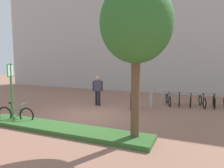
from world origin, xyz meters
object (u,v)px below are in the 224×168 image
bollard_steel (151,100)px  parking_sign_post (11,85)px  bike_rack_cluster (196,101)px  tree_sidewalk (136,24)px  bike_at_sign (16,114)px  person_suited_navy (135,92)px  person_suited_dark (98,89)px

bollard_steel → parking_sign_post: bearing=-133.3°
bike_rack_cluster → tree_sidewalk: bearing=-106.2°
bike_at_sign → bollard_steel: size_ratio=1.84×
person_suited_navy → person_suited_dark: same height
parking_sign_post → bike_at_sign: (0.04, 0.10, -1.27)m
person_suited_navy → bike_rack_cluster: bearing=36.0°
bike_at_sign → parking_sign_post: bearing=-114.2°
tree_sidewalk → person_suited_navy: (-1.20, 4.00, -2.70)m
bollard_steel → person_suited_navy: (-0.68, -0.84, 0.53)m
tree_sidewalk → bike_rack_cluster: tree_sidewalk is taller
bike_rack_cluster → person_suited_dark: 5.67m
person_suited_navy → bollard_steel: bearing=50.7°
parking_sign_post → bollard_steel: bearing=46.7°
person_suited_dark → parking_sign_post: bearing=-111.2°
parking_sign_post → bollard_steel: parking_sign_post is taller
person_suited_navy → parking_sign_post: bearing=-134.1°
bike_at_sign → bike_rack_cluster: size_ratio=0.44×
bike_at_sign → bike_rack_cluster: 9.35m
bike_at_sign → person_suited_dark: (1.67, 4.32, 0.63)m
bike_at_sign → bollard_steel: bollard_steel is taller
bike_rack_cluster → person_suited_navy: (-3.00, -2.18, 0.64)m
bike_rack_cluster → bollard_steel: (-2.31, -1.34, 0.10)m
parking_sign_post → bike_at_sign: 1.27m
bollard_steel → person_suited_navy: 1.20m
person_suited_dark → bike_rack_cluster: bearing=19.8°
tree_sidewalk → bollard_steel: tree_sidewalk is taller
person_suited_navy → person_suited_dark: (-2.31, 0.27, 0.00)m
bollard_steel → bike_at_sign: bearing=-133.6°
tree_sidewalk → parking_sign_post: bearing=-178.4°
tree_sidewalk → bollard_steel: 5.84m
parking_sign_post → person_suited_navy: (4.02, 4.15, -0.63)m
bike_rack_cluster → bike_at_sign: bearing=-138.2°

